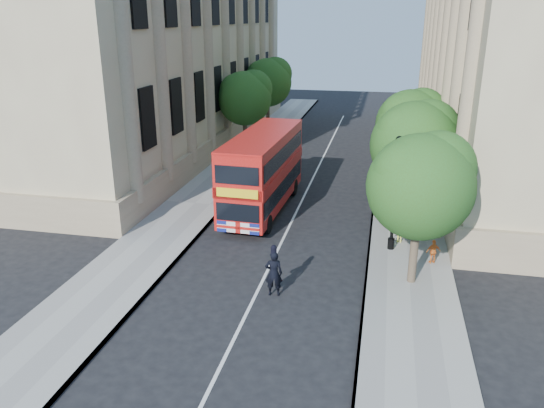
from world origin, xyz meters
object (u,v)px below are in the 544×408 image
Objects in this scene: lamp_post at (395,198)px; double_decker_bus at (263,170)px; police_constable at (274,273)px; box_van at (271,166)px; woman_pedestrian at (398,218)px.

lamp_post is 7.93m from double_decker_bus.
box_van is at bearing -88.28° from police_constable.
police_constable is at bearing 56.73° from woman_pedestrian.
double_decker_bus is at bearing 149.37° from lamp_post.
woman_pedestrian is (0.27, 1.94, -1.61)m from lamp_post.
police_constable reaches higher than woman_pedestrian.
box_van is at bearing 98.80° from double_decker_bus.
box_van is 13.38m from police_constable.
box_van is at bearing 132.16° from lamp_post.
double_decker_bus is 4.13m from box_van.
police_constable is (2.95, -13.04, -0.48)m from box_van.
double_decker_bus reaches higher than police_constable.
lamp_post reaches higher than police_constable.
double_decker_bus is (-6.82, 4.04, -0.22)m from lamp_post.
lamp_post reaches higher than box_van.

